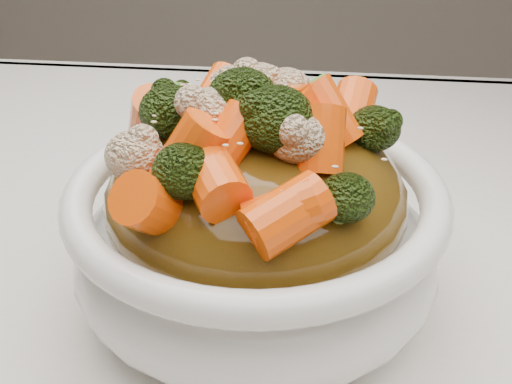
# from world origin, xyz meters

# --- Properties ---
(tablecloth) EXTENTS (1.20, 0.80, 0.04)m
(tablecloth) POSITION_xyz_m (0.00, 0.00, 0.73)
(tablecloth) COLOR silver
(tablecloth) RESTS_ON dining_table
(bowl) EXTENTS (0.25, 0.25, 0.09)m
(bowl) POSITION_xyz_m (0.00, -0.03, 0.79)
(bowl) COLOR white
(bowl) RESTS_ON tablecloth
(sauce_base) EXTENTS (0.20, 0.20, 0.10)m
(sauce_base) POSITION_xyz_m (0.00, -0.03, 0.82)
(sauce_base) COLOR #4D340D
(sauce_base) RESTS_ON bowl
(carrots) EXTENTS (0.20, 0.20, 0.05)m
(carrots) POSITION_xyz_m (0.00, -0.03, 0.89)
(carrots) COLOR #FB5308
(carrots) RESTS_ON sauce_base
(broccoli) EXTENTS (0.20, 0.20, 0.05)m
(broccoli) POSITION_xyz_m (0.00, -0.03, 0.89)
(broccoli) COLOR black
(broccoli) RESTS_ON sauce_base
(cauliflower) EXTENTS (0.20, 0.20, 0.04)m
(cauliflower) POSITION_xyz_m (0.00, -0.03, 0.89)
(cauliflower) COLOR beige
(cauliflower) RESTS_ON sauce_base
(scallions) EXTENTS (0.15, 0.15, 0.02)m
(scallions) POSITION_xyz_m (0.00, -0.03, 0.89)
(scallions) COLOR #3B791C
(scallions) RESTS_ON sauce_base
(sesame_seeds) EXTENTS (0.18, 0.18, 0.01)m
(sesame_seeds) POSITION_xyz_m (0.00, -0.03, 0.89)
(sesame_seeds) COLOR beige
(sesame_seeds) RESTS_ON sauce_base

